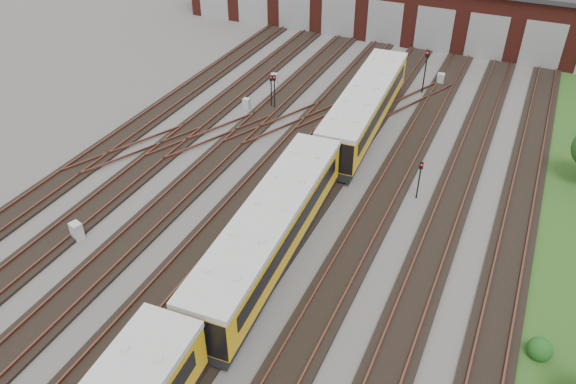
% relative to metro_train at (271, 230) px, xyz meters
% --- Properties ---
extents(ground, '(120.00, 120.00, 0.00)m').
position_rel_metro_train_xyz_m(ground, '(-2.00, 0.28, -1.99)').
color(ground, '#454240').
rests_on(ground, ground).
extents(track_network, '(30.40, 70.00, 0.33)m').
position_rel_metro_train_xyz_m(track_network, '(-2.17, 0.87, -1.88)').
color(track_network, black).
rests_on(track_network, ground).
extents(maintenance_shed, '(51.00, 12.50, 6.35)m').
position_rel_metro_train_xyz_m(maintenance_shed, '(-2.01, 40.26, 1.21)').
color(maintenance_shed, '#551C15').
rests_on(maintenance_shed, ground).
extents(metro_train, '(3.69, 47.82, 3.24)m').
position_rel_metro_train_xyz_m(metro_train, '(0.00, 0.00, 0.00)').
color(metro_train, black).
rests_on(metro_train, ground).
extents(signal_mast_0, '(0.25, 0.24, 2.82)m').
position_rel_metro_train_xyz_m(signal_mast_0, '(-8.09, 16.57, -0.18)').
color(signal_mast_0, black).
rests_on(signal_mast_0, ground).
extents(signal_mast_1, '(0.24, 0.23, 2.95)m').
position_rel_metro_train_xyz_m(signal_mast_1, '(-7.73, 16.43, -0.11)').
color(signal_mast_1, black).
rests_on(signal_mast_1, ground).
extents(signal_mast_2, '(0.29, 0.27, 3.79)m').
position_rel_metro_train_xyz_m(signal_mast_2, '(2.48, 24.57, 0.42)').
color(signal_mast_2, black).
rests_on(signal_mast_2, ground).
extents(signal_mast_3, '(0.25, 0.24, 2.69)m').
position_rel_metro_train_xyz_m(signal_mast_3, '(5.89, 8.98, -0.26)').
color(signal_mast_3, black).
rests_on(signal_mast_3, ground).
extents(relay_cabinet_0, '(0.79, 0.71, 1.09)m').
position_rel_metro_train_xyz_m(relay_cabinet_0, '(-10.91, -3.12, -1.45)').
color(relay_cabinet_0, '#B2B5B7').
rests_on(relay_cabinet_0, ground).
extents(relay_cabinet_1, '(0.65, 0.59, 0.92)m').
position_rel_metro_train_xyz_m(relay_cabinet_1, '(-9.96, 20.96, -1.53)').
color(relay_cabinet_1, '#B2B5B7').
rests_on(relay_cabinet_1, ground).
extents(relay_cabinet_2, '(0.56, 0.47, 0.92)m').
position_rel_metro_train_xyz_m(relay_cabinet_2, '(-9.82, 15.49, -1.53)').
color(relay_cabinet_2, '#B2B5B7').
rests_on(relay_cabinet_2, ground).
extents(relay_cabinet_3, '(0.66, 0.58, 1.01)m').
position_rel_metro_train_xyz_m(relay_cabinet_3, '(3.50, 26.93, -1.48)').
color(relay_cabinet_3, '#B2B5B7').
rests_on(relay_cabinet_3, ground).
extents(relay_cabinet_4, '(0.64, 0.58, 0.91)m').
position_rel_metro_train_xyz_m(relay_cabinet_4, '(0.17, 16.59, -1.54)').
color(relay_cabinet_4, '#B2B5B7').
rests_on(relay_cabinet_4, ground).
extents(bush_0, '(1.14, 1.14, 1.14)m').
position_rel_metro_train_xyz_m(bush_0, '(14.00, -0.83, -1.42)').
color(bush_0, '#184714').
rests_on(bush_0, ground).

